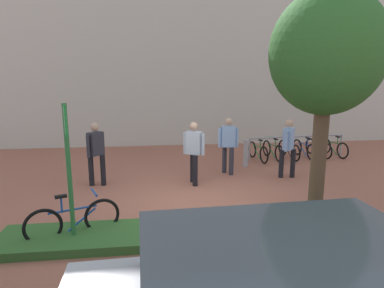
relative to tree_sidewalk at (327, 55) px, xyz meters
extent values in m
plane|color=#9E5B47|center=(-2.08, 1.52, -3.27)|extent=(60.00, 60.00, 0.00)
cube|color=beige|center=(-2.08, 9.09, 1.73)|extent=(28.00, 1.20, 10.00)
cube|color=#336028|center=(-2.34, -0.08, -3.19)|extent=(7.00, 1.10, 0.16)
cylinder|color=brown|center=(0.00, 0.00, -2.02)|extent=(0.28, 0.28, 2.51)
ellipsoid|color=#2D6628|center=(0.00, 0.00, 0.04)|extent=(2.02, 2.02, 2.22)
cylinder|color=#2D7238|center=(-4.51, -0.08, -2.04)|extent=(0.08, 0.08, 2.47)
cube|color=#198C33|center=(-4.51, -0.08, -1.08)|extent=(0.13, 0.35, 0.52)
cube|color=white|center=(-4.51, -0.08, -1.08)|extent=(0.12, 0.30, 0.44)
torus|color=black|center=(-5.02, -0.07, -2.94)|extent=(0.64, 0.29, 0.66)
torus|color=black|center=(-4.07, 0.30, -2.94)|extent=(0.64, 0.29, 0.66)
cylinder|color=#194CA5|center=(-4.55, 0.11, -2.72)|extent=(0.79, 0.34, 0.04)
cylinder|color=#194CA5|center=(-4.45, 0.15, -2.97)|extent=(0.58, 0.25, 0.44)
cylinder|color=#194CA5|center=(-4.72, 0.05, -2.60)|extent=(0.04, 0.04, 0.28)
cube|color=black|center=(-4.72, 0.05, -2.44)|extent=(0.22, 0.15, 0.05)
cylinder|color=#194CA5|center=(-4.18, 0.25, -2.46)|extent=(0.19, 0.41, 0.04)
cylinder|color=#99999E|center=(0.32, 5.36, -2.87)|extent=(0.06, 0.06, 0.80)
cylinder|color=#99999E|center=(4.00, 5.72, -2.87)|extent=(0.06, 0.06, 0.80)
cylinder|color=#99999E|center=(2.16, 5.54, -2.47)|extent=(3.69, 0.42, 0.06)
torus|color=black|center=(0.69, 4.89, -2.97)|extent=(0.14, 0.61, 0.61)
torus|color=black|center=(0.56, 5.82, -2.97)|extent=(0.14, 0.61, 0.61)
cylinder|color=#1E7233|center=(0.63, 5.35, -2.77)|extent=(0.14, 0.77, 0.03)
cylinder|color=#1E7233|center=(0.61, 5.44, -3.00)|extent=(0.11, 0.56, 0.40)
cylinder|color=#1E7233|center=(0.65, 5.18, -2.66)|extent=(0.03, 0.03, 0.26)
cube|color=black|center=(0.65, 5.18, -2.51)|extent=(0.10, 0.19, 0.05)
cylinder|color=#1E7233|center=(0.58, 5.70, -2.53)|extent=(0.39, 0.09, 0.04)
torus|color=black|center=(1.29, 5.03, -2.97)|extent=(0.13, 0.61, 0.61)
torus|color=black|center=(1.17, 5.96, -2.97)|extent=(0.13, 0.61, 0.61)
cylinder|color=#1E7233|center=(1.23, 5.50, -2.77)|extent=(0.13, 0.77, 0.03)
cylinder|color=#1E7233|center=(1.22, 5.59, -3.00)|extent=(0.10, 0.56, 0.40)
cylinder|color=#1E7233|center=(1.25, 5.33, -2.66)|extent=(0.03, 0.03, 0.26)
cube|color=black|center=(1.25, 5.33, -2.51)|extent=(0.10, 0.19, 0.05)
cylinder|color=#1E7233|center=(1.19, 5.85, -2.53)|extent=(0.39, 0.09, 0.04)
torus|color=black|center=(1.90, 5.04, -2.97)|extent=(0.12, 0.61, 0.61)
torus|color=black|center=(1.80, 5.98, -2.97)|extent=(0.12, 0.61, 0.61)
cylinder|color=black|center=(1.85, 5.51, -2.77)|extent=(0.11, 0.77, 0.03)
cylinder|color=black|center=(1.84, 5.60, -3.00)|extent=(0.09, 0.56, 0.40)
cylinder|color=black|center=(1.87, 5.34, -2.66)|extent=(0.03, 0.03, 0.26)
cube|color=black|center=(1.87, 5.34, -2.51)|extent=(0.09, 0.19, 0.05)
cylinder|color=black|center=(1.81, 5.87, -2.53)|extent=(0.39, 0.08, 0.04)
torus|color=black|center=(2.53, 5.10, -2.97)|extent=(0.14, 0.61, 0.61)
torus|color=black|center=(2.40, 6.03, -2.97)|extent=(0.14, 0.61, 0.61)
cylinder|color=#194CA5|center=(2.46, 5.56, -2.77)|extent=(0.14, 0.77, 0.03)
cylinder|color=#194CA5|center=(2.45, 5.65, -3.00)|extent=(0.11, 0.56, 0.40)
cylinder|color=#194CA5|center=(2.49, 5.40, -2.66)|extent=(0.03, 0.03, 0.26)
cube|color=black|center=(2.49, 5.40, -2.51)|extent=(0.10, 0.19, 0.05)
cylinder|color=#194CA5|center=(2.42, 5.92, -2.53)|extent=(0.39, 0.09, 0.04)
torus|color=black|center=(3.15, 5.22, -2.97)|extent=(0.15, 0.61, 0.61)
torus|color=black|center=(3.00, 6.14, -2.97)|extent=(0.15, 0.61, 0.61)
cylinder|color=red|center=(3.07, 5.68, -2.77)|extent=(0.15, 0.77, 0.03)
cylinder|color=red|center=(3.06, 5.77, -3.00)|extent=(0.12, 0.56, 0.40)
cylinder|color=red|center=(3.10, 5.51, -2.66)|extent=(0.03, 0.03, 0.26)
cube|color=black|center=(3.10, 5.51, -2.51)|extent=(0.10, 0.19, 0.05)
cylinder|color=red|center=(3.02, 6.03, -2.53)|extent=(0.39, 0.10, 0.04)
torus|color=black|center=(3.77, 5.21, -2.97)|extent=(0.15, 0.61, 0.61)
torus|color=black|center=(3.62, 6.14, -2.97)|extent=(0.15, 0.61, 0.61)
cylinder|color=#1E7233|center=(3.69, 5.68, -2.77)|extent=(0.15, 0.77, 0.03)
cylinder|color=#1E7233|center=(3.68, 5.77, -3.00)|extent=(0.12, 0.56, 0.40)
cylinder|color=#1E7233|center=(3.72, 5.51, -2.66)|extent=(0.03, 0.03, 0.26)
cube|color=black|center=(3.72, 5.51, -2.51)|extent=(0.10, 0.19, 0.05)
cylinder|color=#1E7233|center=(3.64, 6.03, -2.53)|extent=(0.39, 0.10, 0.04)
cylinder|color=#ADADB2|center=(-0.05, 4.56, -2.82)|extent=(0.16, 0.16, 0.90)
cylinder|color=black|center=(-1.99, 3.16, -2.85)|extent=(0.14, 0.14, 0.85)
cylinder|color=black|center=(-1.97, 2.81, -2.85)|extent=(0.14, 0.14, 0.85)
cube|color=silver|center=(-1.98, 2.99, -2.11)|extent=(0.47, 0.39, 0.62)
cylinder|color=silver|center=(-2.21, 3.10, -2.14)|extent=(0.09, 0.09, 0.59)
cylinder|color=silver|center=(-1.75, 2.87, -2.14)|extent=(0.09, 0.09, 0.59)
sphere|color=tan|center=(-1.98, 2.99, -1.66)|extent=(0.22, 0.22, 0.22)
cylinder|color=black|center=(0.99, 3.24, -2.85)|extent=(0.14, 0.14, 0.85)
cylinder|color=black|center=(0.65, 3.26, -2.85)|extent=(0.14, 0.14, 0.85)
cube|color=#8CB2E5|center=(0.82, 3.25, -2.11)|extent=(0.43, 0.46, 0.62)
cylinder|color=#8CB2E5|center=(0.97, 3.46, -2.14)|extent=(0.09, 0.09, 0.59)
cylinder|color=#8CB2E5|center=(0.66, 3.04, -2.14)|extent=(0.09, 0.09, 0.59)
sphere|color=tan|center=(0.82, 3.25, -1.66)|extent=(0.22, 0.22, 0.22)
cylinder|color=#2D2D38|center=(-0.75, 3.70, -2.85)|extent=(0.14, 0.14, 0.85)
cylinder|color=#2D2D38|center=(-0.90, 3.96, -2.85)|extent=(0.14, 0.14, 0.85)
cube|color=#8CB2E5|center=(-0.83, 3.83, -2.11)|extent=(0.42, 0.28, 0.62)
cylinder|color=#8CB2E5|center=(-0.57, 3.81, -2.14)|extent=(0.09, 0.09, 0.59)
cylinder|color=#8CB2E5|center=(-1.08, 3.86, -2.14)|extent=(0.09, 0.09, 0.59)
sphere|color=tan|center=(-0.83, 3.83, -1.66)|extent=(0.22, 0.22, 0.22)
cylinder|color=black|center=(-4.77, 3.19, -2.85)|extent=(0.14, 0.14, 0.85)
cylinder|color=black|center=(-4.45, 3.17, -2.85)|extent=(0.14, 0.14, 0.85)
cube|color=#2D2D38|center=(-4.61, 3.18, -2.11)|extent=(0.43, 0.46, 0.62)
cylinder|color=#2D2D38|center=(-4.77, 2.97, -2.14)|extent=(0.09, 0.09, 0.59)
cylinder|color=#2D2D38|center=(-4.45, 3.38, -2.14)|extent=(0.09, 0.09, 0.59)
sphere|color=tan|center=(-4.61, 3.18, -1.66)|extent=(0.22, 0.22, 0.22)
cube|color=#1E2328|center=(-2.01, -3.24, -2.01)|extent=(2.47, 1.68, 0.56)
cylinder|color=black|center=(-0.39, -2.27, -2.95)|extent=(0.65, 0.25, 0.64)
camera|label=1|loc=(-3.10, -5.64, -0.42)|focal=30.61mm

